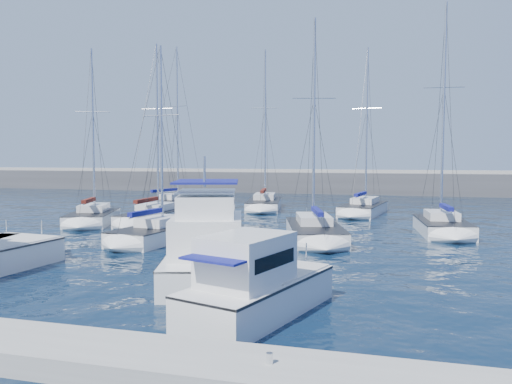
% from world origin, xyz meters
% --- Properties ---
extents(ground, '(220.00, 220.00, 0.00)m').
position_xyz_m(ground, '(0.00, 0.00, 0.00)').
color(ground, black).
rests_on(ground, ground).
extents(breakwater, '(160.00, 6.00, 4.45)m').
position_xyz_m(breakwater, '(0.00, 52.00, 1.05)').
color(breakwater, '#424244').
rests_on(breakwater, ground).
extents(dock_cleat_near_stbd, '(0.16, 0.16, 0.25)m').
position_xyz_m(dock_cleat_near_stbd, '(8.00, -11.00, 0.72)').
color(dock_cleat_near_stbd, silver).
rests_on(dock_cleat_near_stbd, dock).
extents(motor_yacht_stbd_inner, '(5.84, 9.47, 4.69)m').
position_xyz_m(motor_yacht_stbd_inner, '(2.95, -1.47, 1.13)').
color(motor_yacht_stbd_inner, silver).
rests_on(motor_yacht_stbd_inner, ground).
extents(motor_yacht_stbd_outer, '(4.30, 6.85, 3.20)m').
position_xyz_m(motor_yacht_stbd_outer, '(6.31, -6.05, 0.94)').
color(motor_yacht_stbd_outer, silver).
rests_on(motor_yacht_stbd_outer, ground).
extents(sailboat_mid_a, '(5.15, 7.38, 14.14)m').
position_xyz_m(sailboat_mid_a, '(-12.14, 12.76, 0.53)').
color(sailboat_mid_a, silver).
rests_on(sailboat_mid_a, ground).
extents(sailboat_mid_b, '(3.19, 8.02, 14.63)m').
position_xyz_m(sailboat_mid_b, '(-7.66, 14.46, 0.52)').
color(sailboat_mid_b, silver).
rests_on(sailboat_mid_b, ground).
extents(sailboat_mid_c, '(3.87, 7.04, 12.50)m').
position_xyz_m(sailboat_mid_c, '(-3.45, 6.42, 0.51)').
color(sailboat_mid_c, silver).
rests_on(sailboat_mid_c, ground).
extents(sailboat_mid_d, '(5.23, 8.83, 14.50)m').
position_xyz_m(sailboat_mid_d, '(5.89, 9.94, 0.52)').
color(sailboat_mid_d, silver).
rests_on(sailboat_mid_d, ground).
extents(sailboat_mid_e, '(3.67, 7.10, 16.14)m').
position_xyz_m(sailboat_mid_e, '(14.05, 14.49, 0.56)').
color(sailboat_mid_e, silver).
rests_on(sailboat_mid_e, ground).
extents(sailboat_back_a, '(5.40, 8.20, 16.83)m').
position_xyz_m(sailboat_back_a, '(-10.97, 25.30, 0.56)').
color(sailboat_back_a, silver).
rests_on(sailboat_back_a, ground).
extents(sailboat_back_b, '(4.69, 9.43, 16.54)m').
position_xyz_m(sailboat_back_b, '(-1.86, 27.46, 0.53)').
color(sailboat_back_b, silver).
rests_on(sailboat_back_b, ground).
extents(sailboat_back_c, '(4.31, 8.71, 15.70)m').
position_xyz_m(sailboat_back_c, '(8.18, 25.31, 0.53)').
color(sailboat_back_c, silver).
rests_on(sailboat_back_c, ground).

